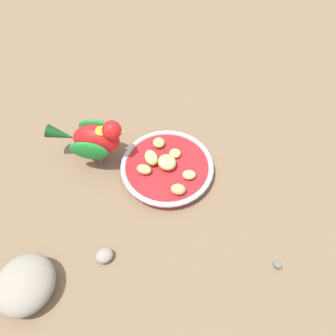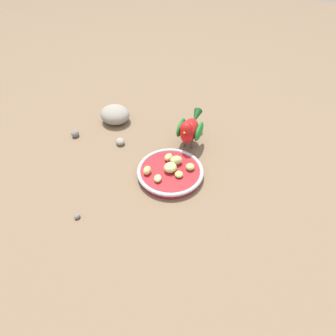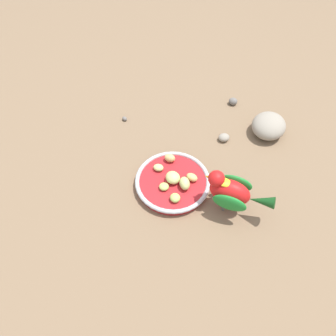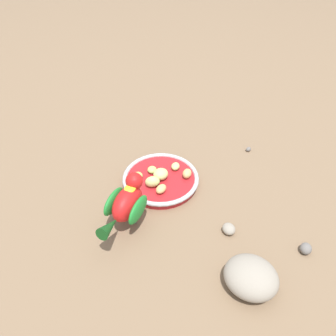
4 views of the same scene
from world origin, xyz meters
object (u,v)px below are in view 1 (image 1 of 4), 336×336
at_px(apple_piece_3, 178,189).
at_px(apple_piece_6, 189,175).
at_px(parrot, 95,138).
at_px(pebble_0, 278,265).
at_px(apple_piece_5, 158,143).
at_px(apple_piece_1, 151,158).
at_px(apple_piece_0, 175,153).
at_px(apple_piece_2, 167,162).
at_px(apple_piece_4, 144,169).
at_px(rock_large, 25,284).
at_px(feeding_bowl, 167,168).
at_px(pebble_2, 104,255).

xyz_separation_m(apple_piece_3, apple_piece_6, (-0.03, 0.02, -0.00)).
distance_m(parrot, pebble_0, 0.42).
bearing_deg(apple_piece_5, apple_piece_1, -19.47).
relative_size(apple_piece_6, pebble_0, 1.63).
bearing_deg(apple_piece_0, apple_piece_5, -129.74).
distance_m(apple_piece_5, apple_piece_6, 0.10).
distance_m(apple_piece_2, apple_piece_4, 0.05).
height_order(apple_piece_3, rock_large, rock_large).
relative_size(apple_piece_2, rock_large, 0.37).
distance_m(feeding_bowl, pebble_0, 0.28).
relative_size(feeding_bowl, parrot, 1.14).
height_order(feeding_bowl, apple_piece_2, apple_piece_2).
relative_size(apple_piece_4, apple_piece_5, 1.19).
xyz_separation_m(feeding_bowl, rock_large, (0.23, -0.24, 0.02)).
xyz_separation_m(apple_piece_0, pebble_2, (0.21, -0.14, -0.02)).
relative_size(apple_piece_3, pebble_2, 0.91).
bearing_deg(apple_piece_5, apple_piece_3, 16.71).
xyz_separation_m(apple_piece_6, pebble_2, (0.15, -0.16, -0.02)).
relative_size(apple_piece_3, pebble_0, 1.77).
xyz_separation_m(apple_piece_6, rock_large, (0.20, -0.28, 0.00)).
height_order(apple_piece_5, pebble_0, apple_piece_5).
relative_size(parrot, pebble_2, 5.30).
distance_m(parrot, rock_large, 0.29).
height_order(apple_piece_0, apple_piece_6, apple_piece_6).
distance_m(apple_piece_2, parrot, 0.15).
distance_m(apple_piece_4, parrot, 0.12).
xyz_separation_m(apple_piece_2, rock_large, (0.23, -0.24, -0.00)).
bearing_deg(pebble_2, apple_piece_4, 157.31).
relative_size(apple_piece_2, pebble_0, 2.34).
distance_m(apple_piece_1, pebble_0, 0.31).
bearing_deg(apple_piece_0, apple_piece_3, 0.84).
distance_m(feeding_bowl, apple_piece_6, 0.05).
bearing_deg(apple_piece_6, rock_large, -54.17).
bearing_deg(pebble_0, parrot, -127.41).
bearing_deg(pebble_0, apple_piece_4, -130.58).
bearing_deg(apple_piece_0, apple_piece_1, -73.91).
distance_m(apple_piece_1, rock_large, 0.32).
relative_size(feeding_bowl, apple_piece_3, 6.63).
height_order(apple_piece_2, parrot, parrot).
bearing_deg(pebble_0, apple_piece_0, -144.90).
bearing_deg(apple_piece_3, pebble_2, -48.99).
xyz_separation_m(apple_piece_1, pebble_0, (0.22, 0.22, -0.03)).
distance_m(feeding_bowl, parrot, 0.16).
xyz_separation_m(apple_piece_4, parrot, (-0.05, -0.10, 0.04)).
xyz_separation_m(apple_piece_6, parrot, (-0.07, -0.19, 0.04)).
bearing_deg(pebble_2, apple_piece_0, 147.07).
distance_m(pebble_0, pebble_2, 0.30).
xyz_separation_m(apple_piece_0, apple_piece_3, (0.09, 0.00, 0.00)).
xyz_separation_m(apple_piece_1, parrot, (-0.03, -0.11, 0.03)).
height_order(parrot, rock_large, parrot).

